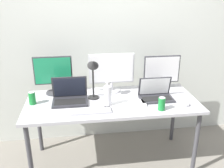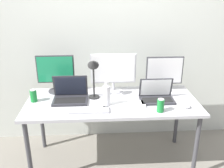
# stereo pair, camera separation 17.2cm
# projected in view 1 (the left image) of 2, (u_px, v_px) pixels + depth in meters

# --- Properties ---
(ground_plane) EXTENTS (16.00, 16.00, 0.00)m
(ground_plane) POSITION_uv_depth(u_px,v_px,m) (112.00, 160.00, 2.80)
(ground_plane) COLOR gray
(wall_back) EXTENTS (7.00, 0.08, 2.60)m
(wall_back) POSITION_uv_depth(u_px,v_px,m) (105.00, 35.00, 2.87)
(wall_back) COLOR silver
(wall_back) RESTS_ON ground
(work_desk) EXTENTS (1.73, 0.74, 0.74)m
(work_desk) POSITION_uv_depth(u_px,v_px,m) (112.00, 106.00, 2.55)
(work_desk) COLOR #424247
(work_desk) RESTS_ON ground
(monitor_left) EXTENTS (0.40, 0.19, 0.41)m
(monitor_left) POSITION_uv_depth(u_px,v_px,m) (53.00, 74.00, 2.63)
(monitor_left) COLOR #38383D
(monitor_left) RESTS_ON work_desk
(monitor_center) EXTENTS (0.49, 0.19, 0.42)m
(monitor_center) POSITION_uv_depth(u_px,v_px,m) (112.00, 71.00, 2.67)
(monitor_center) COLOR silver
(monitor_center) RESTS_ON work_desk
(monitor_right) EXTENTS (0.40, 0.18, 0.38)m
(monitor_right) POSITION_uv_depth(u_px,v_px,m) (162.00, 72.00, 2.75)
(monitor_right) COLOR #38383D
(monitor_right) RESTS_ON work_desk
(laptop_silver) EXTENTS (0.35, 0.24, 0.25)m
(laptop_silver) POSITION_uv_depth(u_px,v_px,m) (70.00, 96.00, 2.49)
(laptop_silver) COLOR #2D2D33
(laptop_silver) RESTS_ON work_desk
(laptop_secondary) EXTENTS (0.34, 0.21, 0.22)m
(laptop_secondary) POSITION_uv_depth(u_px,v_px,m) (156.00, 94.00, 2.56)
(laptop_secondary) COLOR #2D2D33
(laptop_secondary) RESTS_ON work_desk
(keyboard_main) EXTENTS (0.42, 0.15, 0.02)m
(keyboard_main) POSITION_uv_depth(u_px,v_px,m) (125.00, 104.00, 2.43)
(keyboard_main) COLOR white
(keyboard_main) RESTS_ON work_desk
(keyboard_aux) EXTENTS (0.37, 0.12, 0.02)m
(keyboard_aux) POSITION_uv_depth(u_px,v_px,m) (91.00, 111.00, 2.30)
(keyboard_aux) COLOR #B2B2B7
(keyboard_aux) RESTS_ON work_desk
(mouse_by_keyboard) EXTENTS (0.08, 0.11, 0.04)m
(mouse_by_keyboard) POSITION_uv_depth(u_px,v_px,m) (186.00, 103.00, 2.43)
(mouse_by_keyboard) COLOR silver
(mouse_by_keyboard) RESTS_ON work_desk
(water_bottle) EXTENTS (0.07, 0.07, 0.26)m
(water_bottle) POSITION_uv_depth(u_px,v_px,m) (108.00, 95.00, 2.35)
(water_bottle) COLOR silver
(water_bottle) RESTS_ON work_desk
(soda_can_near_keyboard) EXTENTS (0.07, 0.07, 0.13)m
(soda_can_near_keyboard) POSITION_uv_depth(u_px,v_px,m) (32.00, 98.00, 2.43)
(soda_can_near_keyboard) COLOR #197F33
(soda_can_near_keyboard) RESTS_ON work_desk
(soda_can_by_laptop) EXTENTS (0.07, 0.07, 0.13)m
(soda_can_by_laptop) POSITION_uv_depth(u_px,v_px,m) (162.00, 104.00, 2.32)
(soda_can_by_laptop) COLOR #197F33
(soda_can_by_laptop) RESTS_ON work_desk
(desk_lamp) EXTENTS (0.11, 0.18, 0.45)m
(desk_lamp) POSITION_uv_depth(u_px,v_px,m) (93.00, 72.00, 2.44)
(desk_lamp) COLOR black
(desk_lamp) RESTS_ON work_desk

